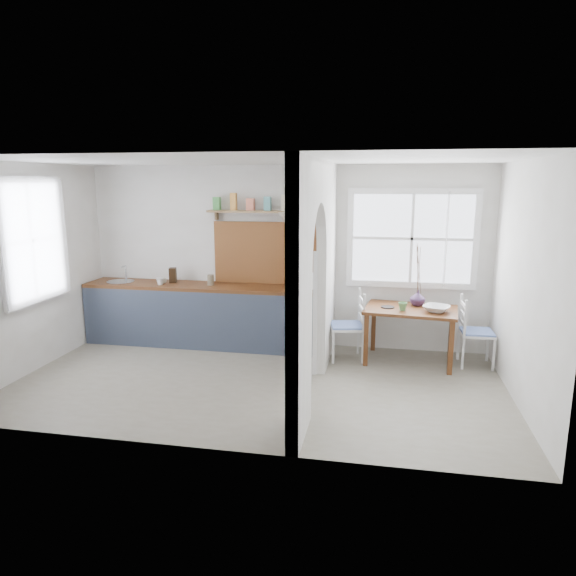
% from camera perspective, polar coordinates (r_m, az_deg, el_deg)
% --- Properties ---
extents(floor, '(5.80, 3.20, 0.01)m').
position_cam_1_polar(floor, '(6.28, -3.36, -10.44)').
color(floor, gray).
rests_on(floor, ground).
extents(ceiling, '(5.80, 3.20, 0.01)m').
position_cam_1_polar(ceiling, '(5.82, -3.67, 14.01)').
color(ceiling, white).
rests_on(ceiling, walls).
extents(walls, '(5.81, 3.21, 2.60)m').
position_cam_1_polar(walls, '(5.91, -3.51, 1.32)').
color(walls, white).
rests_on(walls, floor).
extents(partition, '(0.12, 3.20, 2.60)m').
position_cam_1_polar(partition, '(5.81, 3.33, 2.65)').
color(partition, white).
rests_on(partition, floor).
extents(kitchen_window, '(0.10, 1.16, 1.50)m').
position_cam_1_polar(kitchen_window, '(7.12, -26.64, 4.72)').
color(kitchen_window, white).
rests_on(kitchen_window, walls).
extents(nook_window, '(1.76, 0.10, 1.30)m').
position_cam_1_polar(nook_window, '(7.25, 13.59, 5.34)').
color(nook_window, white).
rests_on(nook_window, walls).
extents(counter, '(3.50, 0.60, 0.90)m').
position_cam_1_polar(counter, '(7.66, -9.23, -2.86)').
color(counter, '#5F3114').
rests_on(counter, floor).
extents(sink, '(0.40, 0.40, 0.02)m').
position_cam_1_polar(sink, '(8.07, -18.12, 0.61)').
color(sink, '#B6BAC2').
rests_on(sink, counter).
extents(backsplash, '(1.65, 0.03, 0.90)m').
position_cam_1_polar(backsplash, '(7.46, -2.10, 3.90)').
color(backsplash, brown).
rests_on(backsplash, walls).
extents(shelf, '(1.75, 0.20, 0.21)m').
position_cam_1_polar(shelf, '(7.32, -2.28, 8.88)').
color(shelf, brown).
rests_on(shelf, walls).
extents(pendant_lamp, '(0.26, 0.26, 0.16)m').
position_cam_1_polar(pendant_lamp, '(6.92, -0.02, 7.71)').
color(pendant_lamp, beige).
rests_on(pendant_lamp, ceiling).
extents(utensil_rail, '(0.02, 0.50, 0.02)m').
position_cam_1_polar(utensil_rail, '(6.65, 3.49, 3.80)').
color(utensil_rail, '#B6BAC2').
rests_on(utensil_rail, partition).
extents(dining_table, '(1.26, 0.92, 0.73)m').
position_cam_1_polar(dining_table, '(7.03, 13.36, -5.11)').
color(dining_table, '#5F3114').
rests_on(dining_table, floor).
extents(chair_left, '(0.51, 0.51, 0.94)m').
position_cam_1_polar(chair_left, '(6.97, 6.53, -4.12)').
color(chair_left, silver).
rests_on(chair_left, floor).
extents(chair_right, '(0.42, 0.42, 0.91)m').
position_cam_1_polar(chair_right, '(7.12, 20.25, -4.57)').
color(chair_right, silver).
rests_on(chair_right, floor).
extents(kettle, '(0.20, 0.17, 0.22)m').
position_cam_1_polar(kettle, '(7.14, 2.70, 0.79)').
color(kettle, white).
rests_on(kettle, counter).
extents(mug_a, '(0.13, 0.13, 0.10)m').
position_cam_1_polar(mug_a, '(7.64, -14.03, 0.71)').
color(mug_a, silver).
rests_on(mug_a, counter).
extents(mug_b, '(0.14, 0.14, 0.08)m').
position_cam_1_polar(mug_b, '(7.74, -13.75, 0.80)').
color(mug_b, beige).
rests_on(mug_b, counter).
extents(knife_block, '(0.13, 0.16, 0.22)m').
position_cam_1_polar(knife_block, '(7.78, -12.68, 1.40)').
color(knife_block, black).
rests_on(knife_block, counter).
extents(jar, '(0.11, 0.11, 0.15)m').
position_cam_1_polar(jar, '(7.48, -8.59, 0.89)').
color(jar, '#6F614B').
rests_on(jar, counter).
extents(towel_magenta, '(0.02, 0.03, 0.53)m').
position_cam_1_polar(towel_magenta, '(6.99, 3.21, -5.68)').
color(towel_magenta, '#D71985').
rests_on(towel_magenta, counter).
extents(towel_orange, '(0.02, 0.03, 0.53)m').
position_cam_1_polar(towel_orange, '(6.97, 3.17, -5.96)').
color(towel_orange, orange).
rests_on(towel_orange, counter).
extents(bowl, '(0.43, 0.43, 0.08)m').
position_cam_1_polar(bowl, '(6.83, 16.17, -2.22)').
color(bowl, silver).
rests_on(bowl, dining_table).
extents(table_cup, '(0.13, 0.13, 0.11)m').
position_cam_1_polar(table_cup, '(6.78, 12.62, -2.02)').
color(table_cup, '#548C51').
rests_on(table_cup, dining_table).
extents(plate, '(0.23, 0.23, 0.01)m').
position_cam_1_polar(plate, '(6.91, 11.01, -2.09)').
color(plate, black).
rests_on(plate, dining_table).
extents(vase, '(0.21, 0.21, 0.21)m').
position_cam_1_polar(vase, '(7.08, 14.20, -1.08)').
color(vase, '#3B2547').
rests_on(vase, dining_table).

